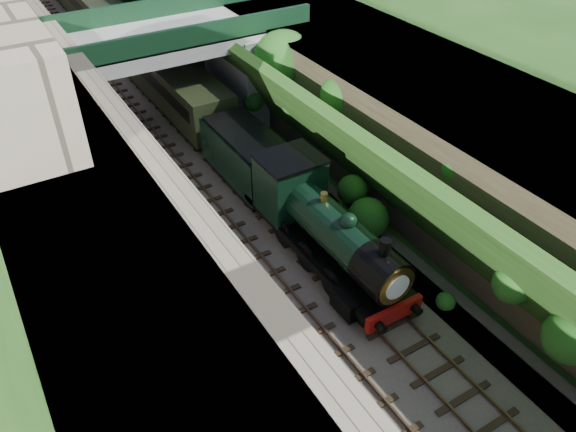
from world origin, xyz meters
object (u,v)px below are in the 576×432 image
object	(u,v)px
road_bridge	(178,64)
locomotive	(325,228)
tender	(247,159)
tree	(283,62)

from	to	relation	value
road_bridge	locomotive	bearing A→B (deg)	-89.07
tender	tree	bearing A→B (deg)	41.13
road_bridge	tender	xyz separation A→B (m)	(0.26, -8.37, -2.46)
road_bridge	locomotive	distance (m)	15.89
tree	locomotive	xyz separation A→B (m)	(-4.71, -11.48, -2.75)
road_bridge	tender	bearing A→B (deg)	-88.25
tree	locomotive	distance (m)	12.71
tree	locomotive	world-z (taller)	tree
road_bridge	tree	size ratio (longest dim) A/B	2.42
locomotive	tender	size ratio (longest dim) A/B	1.70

